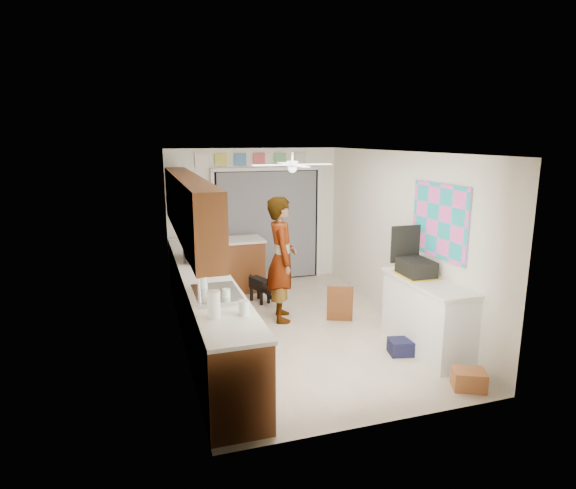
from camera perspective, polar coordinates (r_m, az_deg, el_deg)
floor at (r=7.05m, az=1.00°, el=-9.84°), size 5.00×5.00×0.00m
ceiling at (r=6.52m, az=1.08°, el=10.92°), size 5.00×5.00×0.00m
wall_back at (r=9.04m, az=-4.03°, el=3.38°), size 3.20×0.00×3.20m
wall_front at (r=4.46m, az=11.38°, el=-6.48°), size 3.20×0.00×3.20m
wall_left at (r=6.36m, az=-12.76°, el=-0.81°), size 0.00×5.00×5.00m
wall_right at (r=7.33m, az=12.97°, el=0.94°), size 0.00×5.00×5.00m
left_base_cabinets at (r=6.62m, az=-9.82°, el=-7.40°), size 0.60×4.80×0.90m
left_countertop at (r=6.47m, az=-9.89°, el=-3.47°), size 0.62×4.80×0.04m
upper_cabinets at (r=6.47m, az=-11.74°, el=4.42°), size 0.32×4.00×0.80m
sink_basin at (r=5.52m, az=-8.46°, el=-5.88°), size 0.50×0.76×0.06m
faucet at (r=5.46m, az=-10.47°, el=-5.10°), size 0.03×0.03×0.22m
peninsula_base at (r=8.62m, az=-6.39°, el=-2.55°), size 1.00×0.60×0.90m
peninsula_top at (r=8.51m, az=-6.47°, el=0.50°), size 1.04×0.64×0.04m
back_opening_recess at (r=9.10m, az=-2.43°, el=2.19°), size 2.00×0.06×2.10m
curtain_panel at (r=9.07m, az=-2.37°, el=2.15°), size 1.90×0.03×2.05m
door_trim_left at (r=8.87m, az=-8.76°, el=1.78°), size 0.06×0.04×2.10m
door_trim_right at (r=9.39m, az=3.64°, el=2.50°), size 0.06×0.04×2.10m
door_trim_head at (r=8.94m, az=-2.45°, el=8.92°), size 2.10×0.04×0.06m
header_frame_0 at (r=8.78m, az=-7.95°, el=9.92°), size 0.22×0.02×0.22m
header_frame_1 at (r=8.85m, az=-5.68°, el=10.00°), size 0.22×0.02×0.22m
header_frame_2 at (r=8.93m, az=-3.45°, el=10.06°), size 0.22×0.02×0.22m
header_frame_3 at (r=9.03m, az=-0.95°, el=10.11°), size 0.22×0.02×0.22m
header_frame_4 at (r=9.15m, az=1.48°, el=10.14°), size 0.22×0.02×0.22m
route66_sign at (r=8.73m, az=-10.25°, el=9.83°), size 0.22×0.02×0.26m
right_counter_base at (r=6.45m, az=16.11°, el=-8.26°), size 0.50×1.40×0.90m
right_counter_top at (r=6.29m, az=16.29°, el=-4.27°), size 0.54×1.44×0.04m
abstract_painting at (r=6.42m, az=17.49°, el=2.69°), size 0.03×1.15×0.95m
ceiling_fan at (r=6.72m, az=0.52°, el=9.43°), size 1.14×1.14×0.24m
microwave at (r=7.12m, az=-10.49°, el=-0.55°), size 0.42×0.59×0.31m
soap_bottle at (r=5.66m, az=-9.99°, el=-4.24°), size 0.13×0.13×0.26m
jar_a at (r=4.88m, az=-5.24°, el=-7.50°), size 0.13×0.13×0.15m
jar_b at (r=5.31m, az=-7.34°, el=-5.97°), size 0.10×0.10×0.14m
paper_towel_roll at (r=4.83m, az=-8.78°, el=-7.04°), size 0.16×0.16×0.28m
suitcase at (r=6.46m, az=14.95°, el=-2.63°), size 0.37×0.49×0.20m
suitcase_rim at (r=6.48m, az=14.89°, el=-3.57°), size 0.45×0.59×0.02m
suitcase_lid at (r=6.64m, az=13.74°, el=0.06°), size 0.42×0.04×0.50m
cardboard_box at (r=5.79m, az=20.65°, el=-14.75°), size 0.42×0.38×0.21m
navy_crate at (r=6.39m, az=13.31°, el=-11.72°), size 0.36×0.32×0.19m
cabinet_door_panel at (r=7.19m, az=6.17°, el=-7.00°), size 0.41×0.29×0.57m
man at (r=7.11m, az=-0.77°, el=-1.76°), size 0.56×0.75×1.86m
dog at (r=8.05m, az=-3.36°, el=-5.25°), size 0.44×0.63×0.46m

